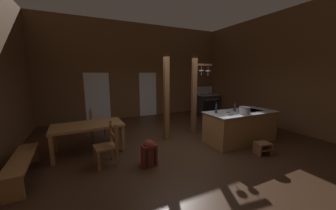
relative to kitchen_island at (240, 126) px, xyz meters
The scene contains 19 objects.
ground_plane 1.84m from the kitchen_island, behind, with size 9.06×9.19×0.10m, color #382316.
wall_back 5.10m from the kitchen_island, 111.38° to the left, with size 9.06×0.14×4.23m, color brown.
wall_right 2.96m from the kitchen_island, ahead, with size 0.14×9.19×4.23m, color brown.
glazed_door_back_left 5.74m from the kitchen_island, 129.31° to the left, with size 1.00×0.01×2.05m, color white.
glazed_panel_back_right 4.65m from the kitchen_island, 106.94° to the left, with size 0.84×0.01×2.05m, color white.
kitchen_island is the anchor object (origin of this frame).
stove_range 4.20m from the kitchen_island, 65.86° to the left, with size 1.17×0.86×1.32m.
support_post_with_pot_rack 1.73m from the kitchen_island, 125.14° to the left, with size 0.69×0.24×2.58m.
support_post_center 2.36m from the kitchen_island, 150.12° to the left, with size 0.14×0.14×2.58m.
step_stool 0.97m from the kitchen_island, 100.13° to the right, with size 0.41×0.35×0.30m.
dining_table 4.28m from the kitchen_island, 164.61° to the left, with size 1.74×0.98×0.74m.
ladderback_chair_near_window 3.78m from the kitchen_island, behind, with size 0.49×0.49×0.95m.
ladderback_chair_by_post 4.35m from the kitchen_island, 153.38° to the left, with size 0.48×0.48×0.95m.
bench_along_left_wall 5.35m from the kitchen_island, behind, with size 0.42×1.58×0.44m.
backpack 2.97m from the kitchen_island, behind, with size 0.32×0.31×0.60m.
stockpot_on_counter 0.63m from the kitchen_island, 119.75° to the right, with size 0.37×0.30×0.20m.
mixing_bowl_on_counter 0.79m from the kitchen_island, 167.22° to the right, with size 0.16×0.16×0.06m.
bottle_tall_on_counter 0.60m from the kitchen_island, 151.43° to the left, with size 0.06×0.06×0.30m.
bottle_short_on_counter 1.02m from the kitchen_island, behind, with size 0.06×0.06×0.32m.
Camera 1 is at (-2.43, -3.99, 2.03)m, focal length 19.28 mm.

